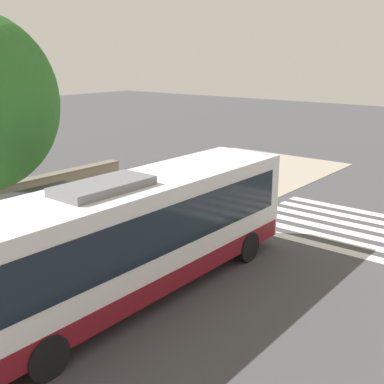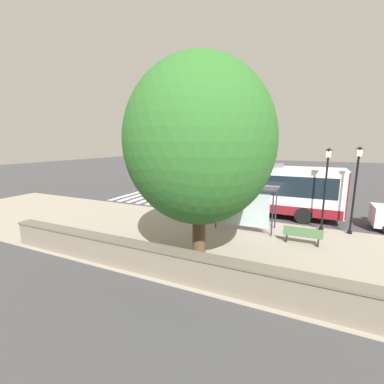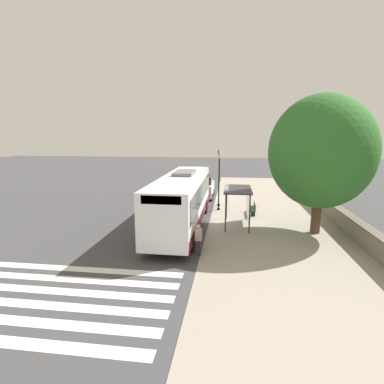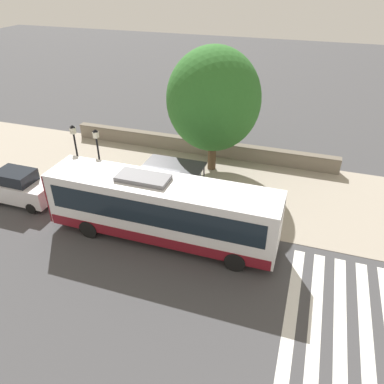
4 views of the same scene
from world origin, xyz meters
TOP-DOWN VIEW (x-y plane):
  - ground_plane at (0.00, 0.00)m, footprint 120.00×120.00m
  - crosswalk_stripes at (5.00, 10.56)m, footprint 9.00×5.25m
  - bus at (1.65, 1.29)m, footprint 2.60×11.69m
  - bus_shelter at (-2.00, 0.67)m, footprint 1.72×3.40m
  - pedestrian at (0.10, 5.93)m, footprint 0.34×0.22m

SIDE VIEW (x-z plane):
  - ground_plane at x=0.00m, z-range 0.00..0.00m
  - crosswalk_stripes at x=5.00m, z-range 0.00..0.01m
  - pedestrian at x=0.10m, z-range 0.13..1.73m
  - bus at x=1.65m, z-range 0.07..3.58m
  - bus_shelter at x=-2.00m, z-range 0.82..3.28m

